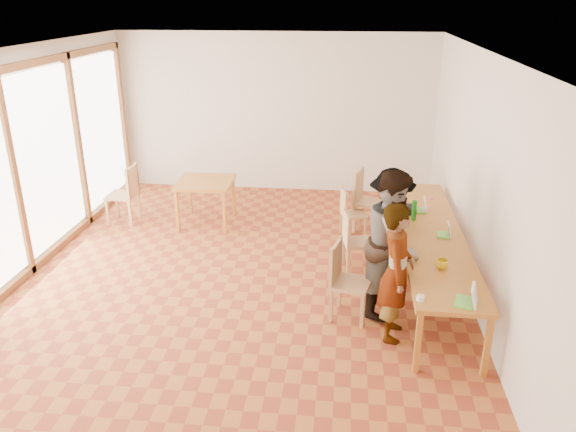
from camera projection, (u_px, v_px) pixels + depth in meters
The scene contains 25 objects.
ground at pixel (239, 283), 7.55m from camera, with size 8.00×8.00×0.00m, color #AA5B29.
wall_back at pixel (276, 114), 10.69m from camera, with size 6.00×0.10×3.00m, color beige.
wall_front at pixel (104, 383), 3.30m from camera, with size 6.00×0.10×3.00m, color beige.
wall_right at pixel (483, 185), 6.70m from camera, with size 0.10×8.00×3.00m, color beige.
window_wall at pixel (11, 170), 7.29m from camera, with size 0.10×8.00×3.00m, color white.
ceiling at pixel (231, 51), 6.43m from camera, with size 6.00×8.00×0.04m, color white.
communal_table at pixel (431, 235), 7.29m from camera, with size 0.80×4.00×0.75m.
side_table at pixel (205, 186), 9.29m from camera, with size 0.90×0.90×0.75m.
chair_near at pixel (343, 272), 6.60m from camera, with size 0.53×0.53×0.50m.
chair_mid at pixel (352, 235), 7.74m from camera, with size 0.47×0.47×0.46m.
chair_far at pixel (349, 208), 8.83m from camera, with size 0.45×0.45×0.42m.
chair_empty at pixel (364, 194), 9.07m from camera, with size 0.58×0.58×0.54m.
chair_spare at pixel (127, 188), 9.37m from camera, with size 0.47×0.47×0.53m.
person_near at pixel (396, 272), 6.12m from camera, with size 0.58×0.38×1.60m, color gray.
person_mid at pixel (393, 243), 6.62m from camera, with size 0.87×0.67×1.78m, color gray.
person_far at pixel (390, 227), 7.32m from camera, with size 1.02×0.59×1.58m, color gray.
laptop_near at pixel (469, 299), 5.57m from camera, with size 0.27×0.29×0.21m.
laptop_mid at pixel (446, 232), 7.15m from camera, with size 0.20×0.22×0.18m.
laptop_far at pixel (422, 208), 7.95m from camera, with size 0.22×0.25×0.20m.
yellow_mug at pixel (442, 264), 6.29m from camera, with size 0.14×0.14×0.11m, color yellow.
green_bottle at pixel (414, 210), 7.61m from camera, with size 0.07×0.07×0.28m, color #157816.
clear_glass at pixel (424, 210), 7.89m from camera, with size 0.07×0.07×0.09m, color silver.
condiment_cup at pixel (420, 298), 5.64m from camera, with size 0.08×0.08×0.06m, color white.
pink_phone at pixel (432, 198), 8.47m from camera, with size 0.05×0.10×0.01m, color #D2388D.
black_pouch at pixel (410, 209), 7.91m from camera, with size 0.16×0.26×0.09m, color black.
Camera 1 is at (1.36, -6.57, 3.63)m, focal length 35.00 mm.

